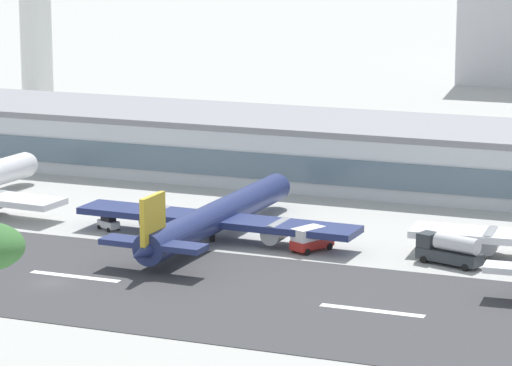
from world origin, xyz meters
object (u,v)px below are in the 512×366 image
(service_box_truck_0, at_px, (312,238))
(airliner_gold_tail_gate_1, at_px, (213,219))
(service_baggage_tug_2, at_px, (108,222))
(service_fuel_truck_1, at_px, (449,249))
(terminal_building, at_px, (326,150))

(service_box_truck_0, bearing_deg, airliner_gold_tail_gate_1, 114.74)
(airliner_gold_tail_gate_1, xyz_separation_m, service_box_truck_0, (14.05, 0.02, -1.30))
(service_baggage_tug_2, bearing_deg, airliner_gold_tail_gate_1, -155.84)
(airliner_gold_tail_gate_1, distance_m, service_fuel_truck_1, 32.30)
(terminal_building, bearing_deg, service_fuel_truck_1, -54.77)
(terminal_building, height_order, service_fuel_truck_1, terminal_building)
(service_fuel_truck_1, bearing_deg, terminal_building, -37.10)
(airliner_gold_tail_gate_1, xyz_separation_m, service_baggage_tug_2, (-16.05, 0.52, -2.04))
(service_baggage_tug_2, bearing_deg, terminal_building, -85.36)
(terminal_building, distance_m, service_fuel_truck_1, 54.31)
(terminal_building, bearing_deg, service_box_truck_0, -73.51)
(service_box_truck_0, distance_m, service_baggage_tug_2, 30.11)
(airliner_gold_tail_gate_1, distance_m, service_box_truck_0, 14.11)
(airliner_gold_tail_gate_1, xyz_separation_m, service_fuel_truck_1, (32.28, -0.21, -1.06))
(terminal_building, distance_m, airliner_gold_tail_gate_1, 44.14)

